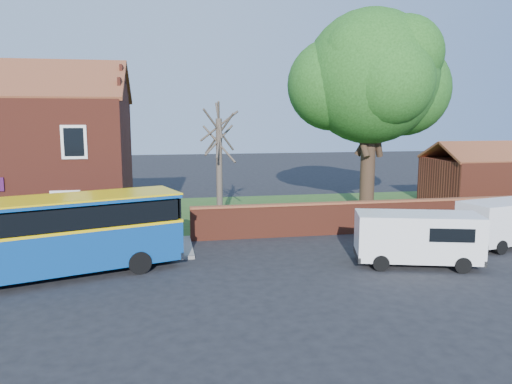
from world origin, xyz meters
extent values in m
plane|color=black|center=(0.00, 0.00, 0.00)|extent=(120.00, 120.00, 0.00)
cube|color=#426B28|center=(13.00, 13.00, 0.02)|extent=(26.00, 12.00, 0.04)
cube|color=maroon|center=(-7.00, 11.50, 3.25)|extent=(12.00, 8.00, 6.50)
cube|color=brown|center=(-7.00, 13.50, 7.50)|extent=(12.30, 4.08, 2.16)
cube|color=maroon|center=(13.00, 7.00, 0.75)|extent=(22.00, 0.30, 1.50)
cube|color=brown|center=(13.00, 7.00, 1.55)|extent=(22.00, 0.38, 0.10)
cube|color=maroon|center=(22.00, 13.00, 1.50)|extent=(8.00, 5.00, 3.00)
cube|color=brown|center=(22.00, 11.75, 3.55)|extent=(8.20, 2.56, 1.24)
cube|color=brown|center=(22.00, 14.25, 3.55)|extent=(8.20, 2.56, 1.24)
cube|color=navy|center=(-3.32, 2.52, 1.08)|extent=(9.67, 5.23, 1.50)
cube|color=yellow|center=(-3.32, 2.52, 1.83)|extent=(9.70, 5.26, 0.10)
cube|color=black|center=(-3.32, 2.52, 2.28)|extent=(9.32, 5.13, 0.75)
cube|color=navy|center=(-3.32, 2.52, 2.77)|extent=(9.67, 5.23, 0.14)
cube|color=yellow|center=(-3.32, 2.52, 2.85)|extent=(9.72, 5.28, 0.06)
cylinder|color=black|center=(-0.12, 2.44, 0.42)|extent=(0.89, 0.54, 0.85)
cylinder|color=black|center=(-0.82, 4.52, 0.42)|extent=(0.89, 0.54, 0.85)
cube|color=white|center=(10.40, 1.52, 1.16)|extent=(4.96, 3.06, 1.76)
cube|color=black|center=(12.41, 0.94, 1.44)|extent=(0.51, 1.53, 0.69)
cube|color=black|center=(12.59, 0.89, 0.37)|extent=(0.61, 1.81, 0.22)
cylinder|color=black|center=(8.74, 1.10, 0.31)|extent=(0.65, 0.38, 0.61)
cylinder|color=black|center=(9.22, 2.76, 0.31)|extent=(0.65, 0.38, 0.61)
cylinder|color=black|center=(11.59, 0.28, 0.31)|extent=(0.65, 0.38, 0.61)
cylinder|color=black|center=(12.07, 1.94, 0.31)|extent=(0.65, 0.38, 0.61)
cube|color=white|center=(15.90, 3.45, 1.16)|extent=(4.93, 2.81, 1.76)
cylinder|color=black|center=(14.64, 2.28, 0.31)|extent=(0.65, 0.35, 0.61)
cylinder|color=black|center=(14.27, 3.98, 0.31)|extent=(0.65, 0.35, 0.61)
cylinder|color=black|center=(12.67, 11.68, 2.44)|extent=(0.85, 0.85, 4.87)
sphere|color=#307F27|center=(12.67, 11.68, 7.94)|extent=(7.63, 7.63, 7.63)
sphere|color=#307F27|center=(14.89, 12.10, 7.31)|extent=(5.51, 5.51, 5.51)
sphere|color=#307F27|center=(10.65, 12.31, 7.52)|extent=(5.30, 5.30, 5.30)
cylinder|color=#4C4238|center=(3.73, 10.01, 2.81)|extent=(0.32, 0.32, 5.61)
cylinder|color=#4C4238|center=(3.73, 10.01, 4.81)|extent=(0.33, 2.74, 2.21)
cylinder|color=#4C4238|center=(3.73, 10.01, 4.61)|extent=(1.43, 2.02, 2.02)
cylinder|color=#4C4238|center=(3.73, 10.01, 5.01)|extent=(2.30, 1.05, 2.24)
camera|label=1|loc=(0.79, -15.73, 5.75)|focal=35.00mm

